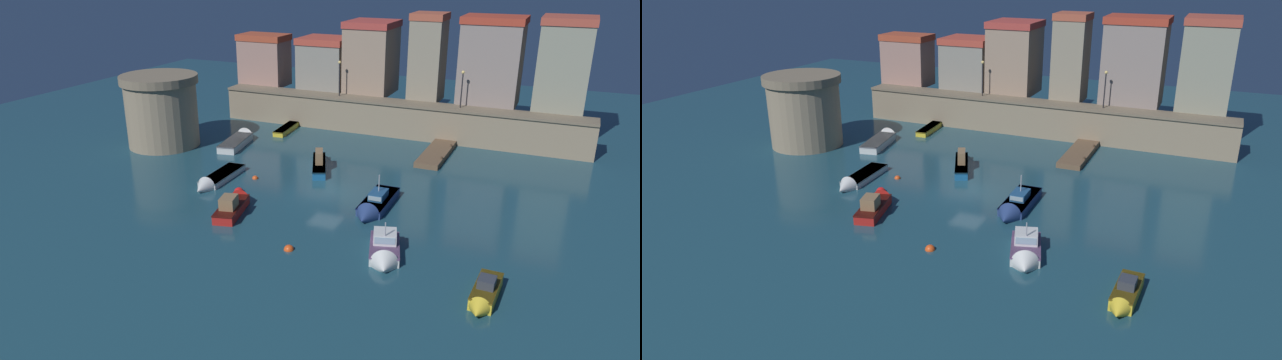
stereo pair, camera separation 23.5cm
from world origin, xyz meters
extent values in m
plane|color=#1E4756|center=(0.00, 0.00, 0.00)|extent=(100.88, 100.88, 0.00)
cube|color=gray|center=(0.00, 18.02, 1.69)|extent=(39.29, 2.42, 3.39)
cube|color=#73644F|center=(0.00, 18.02, 3.51)|extent=(39.29, 2.72, 0.24)
cube|color=#A1796C|center=(-17.12, 21.02, 6.01)|extent=(5.41, 3.58, 5.24)
cube|color=#AD442A|center=(-17.12, 21.02, 8.98)|extent=(5.63, 3.72, 0.70)
cube|color=gray|center=(-9.49, 21.75, 5.98)|extent=(5.34, 5.03, 5.19)
cube|color=#B64232|center=(-9.49, 21.75, 8.93)|extent=(5.55, 5.23, 0.70)
cube|color=gray|center=(-4.06, 21.96, 6.99)|extent=(4.93, 5.45, 7.22)
cube|color=#B13B34|center=(-4.06, 21.96, 10.95)|extent=(5.13, 5.67, 0.70)
cube|color=gray|center=(2.48, 21.05, 7.56)|extent=(3.29, 3.63, 8.34)
cube|color=#AF4F37|center=(2.48, 21.05, 12.08)|extent=(3.42, 3.77, 0.70)
cube|color=gray|center=(8.90, 21.60, 7.49)|extent=(5.88, 4.75, 8.21)
cube|color=#B13926|center=(8.90, 21.60, 11.95)|extent=(6.12, 4.94, 0.70)
cube|color=gray|center=(15.76, 21.82, 7.59)|extent=(4.74, 5.17, 8.41)
cube|color=#AD4635|center=(15.76, 21.82, 12.14)|extent=(4.93, 5.38, 0.70)
cylinder|color=gray|center=(-19.89, 5.09, 3.14)|extent=(6.95, 6.95, 6.28)
cylinder|color=#776852|center=(-19.89, 5.09, 6.68)|extent=(7.50, 7.50, 0.80)
cube|color=brown|center=(5.93, 12.76, 0.25)|extent=(2.18, 8.10, 0.49)
cylinder|color=#473525|center=(6.91, 14.79, 0.35)|extent=(0.20, 0.20, 0.70)
cylinder|color=#473525|center=(6.91, 10.74, 0.35)|extent=(0.20, 0.20, 0.70)
cylinder|color=black|center=(-6.24, 18.02, 5.36)|extent=(0.12, 0.12, 3.48)
sphere|color=#F9D172|center=(-6.24, 18.02, 7.25)|extent=(0.32, 0.32, 0.32)
cylinder|color=black|center=(6.85, 18.02, 5.32)|extent=(0.12, 0.12, 3.39)
sphere|color=#F9D172|center=(6.85, 18.02, 7.17)|extent=(0.32, 0.32, 0.32)
cube|color=red|center=(-4.65, -6.56, 0.36)|extent=(2.51, 4.55, 0.72)
cone|color=red|center=(-5.32, -3.93, 0.36)|extent=(1.67, 1.52, 1.41)
cube|color=#410E0A|center=(-4.65, -6.56, 0.68)|extent=(2.56, 4.64, 0.08)
cube|color=olive|center=(-4.52, -7.08, 1.14)|extent=(1.38, 1.65, 0.85)
cube|color=#99B7C6|center=(-4.70, -6.38, 1.19)|extent=(0.94, 0.29, 0.51)
cube|color=silver|center=(-9.32, -0.61, 0.25)|extent=(1.93, 5.32, 0.51)
cone|color=silver|center=(-9.14, -3.87, 0.25)|extent=(1.64, 1.48, 1.57)
cube|color=slate|center=(-9.32, -0.61, 0.47)|extent=(1.97, 5.42, 0.08)
cube|color=navy|center=(4.70, -0.63, 0.31)|extent=(1.95, 5.23, 0.62)
cone|color=navy|center=(4.77, -3.87, 0.31)|extent=(1.78, 1.43, 1.75)
cube|color=#0F183F|center=(4.70, -0.63, 0.58)|extent=(1.99, 5.34, 0.08)
cube|color=navy|center=(4.71, -0.76, 0.90)|extent=(1.15, 1.80, 0.57)
cube|color=#99B7C6|center=(4.72, -1.65, 0.93)|extent=(1.01, 0.08, 0.34)
cylinder|color=#B2B2B7|center=(4.71, -0.67, 1.54)|extent=(0.08, 0.08, 1.84)
cube|color=#195689|center=(-2.70, 4.80, 0.35)|extent=(3.26, 5.52, 0.70)
cone|color=#195689|center=(-4.08, 7.93, 0.35)|extent=(1.54, 1.71, 1.06)
cube|color=#0C2531|center=(-2.70, 4.80, 0.66)|extent=(3.33, 5.63, 0.08)
cube|color=olive|center=(-2.69, 4.78, 1.24)|extent=(1.32, 1.91, 1.08)
cube|color=#99B7C6|center=(-3.05, 5.60, 1.29)|extent=(0.56, 0.29, 0.65)
cube|color=gold|center=(-10.97, 14.57, 0.27)|extent=(1.59, 5.16, 0.54)
cone|color=gold|center=(-11.26, 17.74, 0.27)|extent=(1.19, 1.49, 1.07)
cube|color=brown|center=(-10.97, 14.57, 0.50)|extent=(1.62, 5.26, 0.08)
cube|color=silver|center=(-13.11, 7.57, 0.36)|extent=(2.73, 5.65, 0.73)
cone|color=silver|center=(-13.73, 10.87, 0.36)|extent=(1.90, 1.68, 1.67)
cube|color=#5B5B61|center=(-13.11, 7.57, 0.69)|extent=(2.78, 5.76, 0.08)
cube|color=silver|center=(7.53, -7.78, 0.31)|extent=(2.88, 4.14, 0.63)
cone|color=silver|center=(8.23, -10.03, 0.31)|extent=(1.98, 1.53, 1.75)
cube|color=#6E4C75|center=(7.53, -7.78, 0.59)|extent=(2.93, 4.22, 0.08)
cube|color=silver|center=(7.41, -7.41, 1.00)|extent=(1.81, 1.77, 0.74)
cube|color=#99B7C6|center=(7.62, -8.08, 1.03)|extent=(1.27, 0.45, 0.44)
cylinder|color=#B2B2B7|center=(7.60, -8.03, 1.45)|extent=(0.08, 0.08, 1.65)
cube|color=gold|center=(14.26, -10.37, 0.37)|extent=(1.37, 3.56, 0.74)
cone|color=gold|center=(14.18, -12.57, 0.37)|extent=(1.22, 1.03, 1.19)
cube|color=#5B4811|center=(14.26, -10.37, 0.70)|extent=(1.40, 3.63, 0.08)
cube|color=#333842|center=(14.26, -10.47, 1.00)|extent=(0.95, 1.08, 0.52)
sphere|color=red|center=(-6.43, -2.69, 0.00)|extent=(0.75, 0.75, 0.75)
sphere|color=#EA4C19|center=(-6.75, 0.47, 0.00)|extent=(0.52, 0.52, 0.52)
sphere|color=#EA4C19|center=(1.76, -9.87, 0.00)|extent=(0.67, 0.67, 0.67)
camera|label=1|loc=(17.16, -39.31, 17.55)|focal=32.43mm
camera|label=2|loc=(17.37, -39.21, 17.55)|focal=32.43mm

